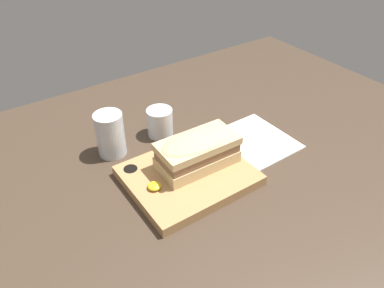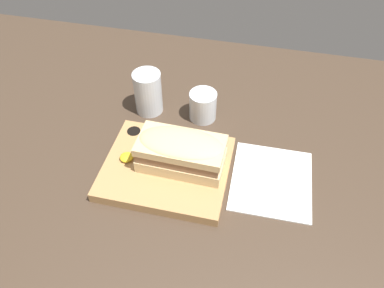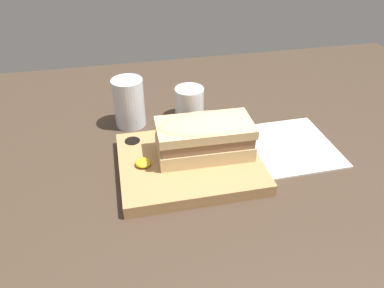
# 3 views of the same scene
# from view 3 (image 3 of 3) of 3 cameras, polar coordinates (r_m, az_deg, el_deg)

# --- Properties ---
(dining_table) EXTENTS (1.76, 1.26, 0.02)m
(dining_table) POSITION_cam_3_polar(r_m,az_deg,el_deg) (0.73, -3.95, -7.22)
(dining_table) COLOR #423326
(dining_table) RESTS_ON ground
(serving_board) EXTENTS (0.28, 0.24, 0.03)m
(serving_board) POSITION_cam_3_polar(r_m,az_deg,el_deg) (0.76, -0.49, -2.86)
(serving_board) COLOR tan
(serving_board) RESTS_ON dining_table
(sandwich) EXTENTS (0.19, 0.10, 0.08)m
(sandwich) POSITION_cam_3_polar(r_m,az_deg,el_deg) (0.74, 1.92, 1.39)
(sandwich) COLOR #DBBC84
(sandwich) RESTS_ON serving_board
(mustard_dollop) EXTENTS (0.03, 0.03, 0.01)m
(mustard_dollop) POSITION_cam_3_polar(r_m,az_deg,el_deg) (0.74, -7.45, -2.84)
(mustard_dollop) COLOR gold
(mustard_dollop) RESTS_ON serving_board
(water_glass) EXTENTS (0.07, 0.07, 0.12)m
(water_glass) POSITION_cam_3_polar(r_m,az_deg,el_deg) (0.90, -9.54, 5.80)
(water_glass) COLOR silver
(water_glass) RESTS_ON dining_table
(wine_glass) EXTENTS (0.07, 0.07, 0.08)m
(wine_glass) POSITION_cam_3_polar(r_m,az_deg,el_deg) (0.92, -0.41, 6.17)
(wine_glass) COLOR silver
(wine_glass) RESTS_ON dining_table
(napkin) EXTENTS (0.18, 0.20, 0.00)m
(napkin) POSITION_cam_3_polar(r_m,az_deg,el_deg) (0.86, 14.94, -0.24)
(napkin) COLOR white
(napkin) RESTS_ON dining_table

